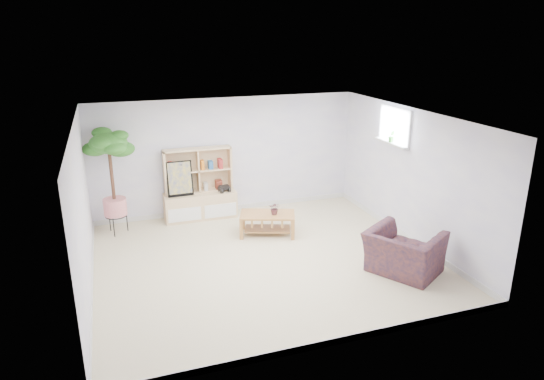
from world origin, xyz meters
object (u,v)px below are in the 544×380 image
object	(u,v)px
storage_unit	(199,184)
armchair	(404,249)
floor_tree	(113,182)
coffee_table	(267,224)

from	to	relation	value
storage_unit	armchair	xyz separation A→B (m)	(2.58, -3.38, -0.33)
storage_unit	floor_tree	size ratio (longest dim) A/B	0.72
floor_tree	armchair	distance (m)	5.29
armchair	floor_tree	bearing A→B (deg)	21.98
storage_unit	coffee_table	world-z (taller)	storage_unit
coffee_table	armchair	distance (m)	2.65
coffee_table	floor_tree	world-z (taller)	floor_tree
coffee_table	storage_unit	bearing A→B (deg)	149.74
coffee_table	armchair	xyz separation A→B (m)	(1.55, -2.14, 0.19)
coffee_table	armchair	size ratio (longest dim) A/B	0.94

